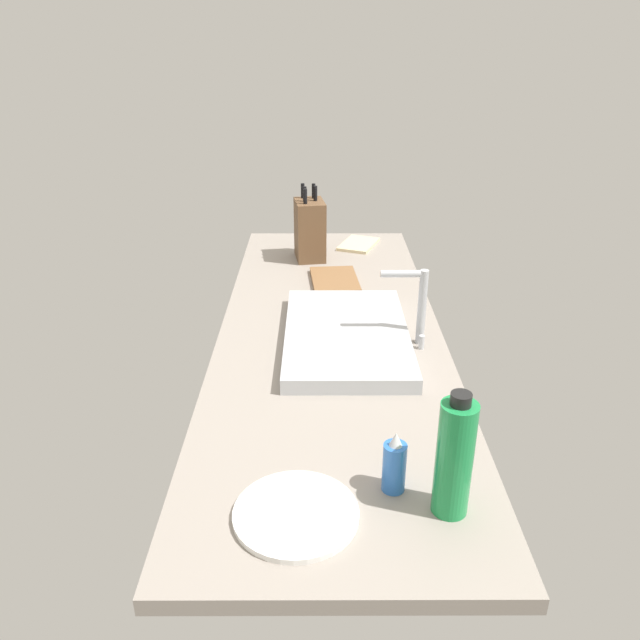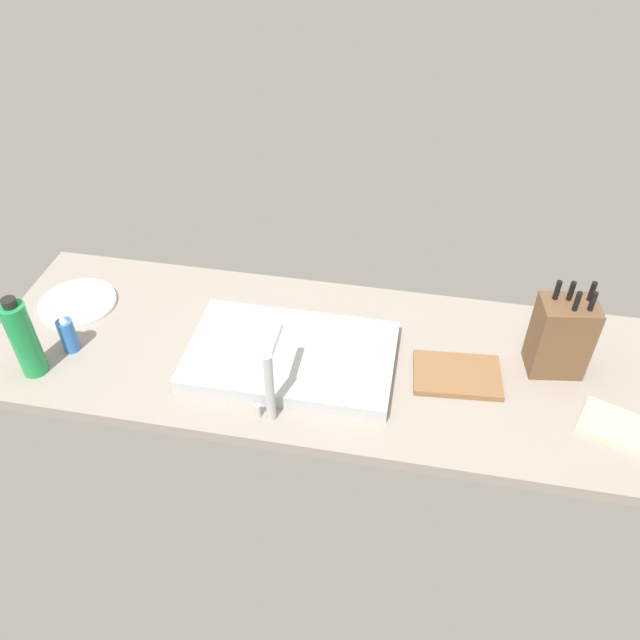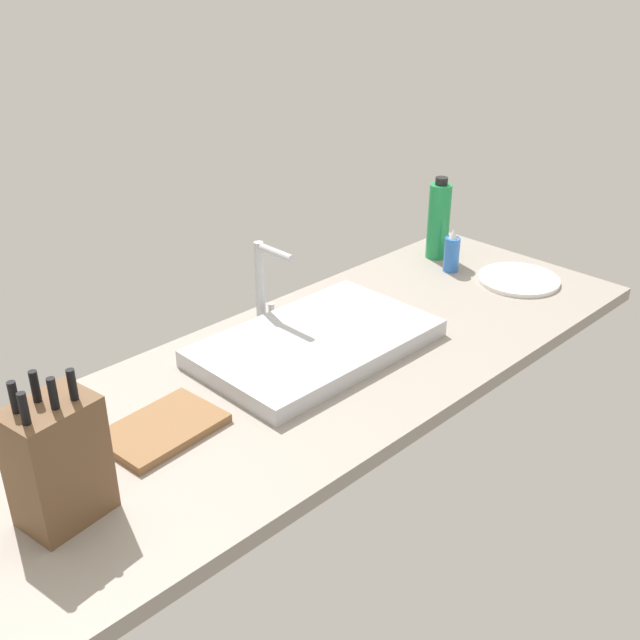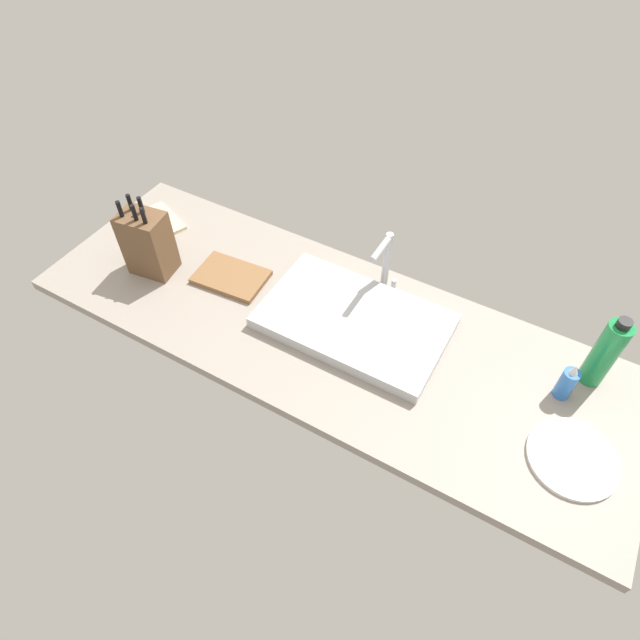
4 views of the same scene
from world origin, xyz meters
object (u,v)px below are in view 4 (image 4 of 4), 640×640
water_bottle (605,353)px  dinner_plate (573,458)px  faucet (386,259)px  cutting_board (231,277)px  sink_basin (354,321)px  dish_towel (159,221)px  soap_bottle (567,383)px  knife_block (148,243)px

water_bottle → dinner_plate: bearing=-86.4°
faucet → cutting_board: (-46.25, -21.47, -12.19)cm
water_bottle → faucet: bearing=177.5°
sink_basin → dinner_plate: 70.97cm
faucet → water_bottle: size_ratio=0.87×
faucet → dinner_plate: 77.04cm
faucet → water_bottle: (67.50, -2.92, -1.21)cm
sink_basin → dish_towel: 87.03cm
sink_basin → faucet: (0.65, 19.20, 11.01)cm
cutting_board → dinner_plate: size_ratio=1.01×
soap_bottle → dish_towel: (-148.94, 2.01, -5.05)cm
soap_bottle → dinner_plate: (7.57, -18.63, -5.05)cm
knife_block → dish_towel: 27.32cm
faucet → cutting_board: bearing=-155.1°
sink_basin → faucet: 22.14cm
dish_towel → water_bottle: bearing=2.9°
cutting_board → soap_bottle: soap_bottle is taller
sink_basin → knife_block: (-71.19, -11.23, 9.43)cm
knife_block → water_bottle: bearing=2.7°
sink_basin → dish_towel: size_ratio=2.92×
knife_block → cutting_board: 29.11cm
sink_basin → soap_bottle: size_ratio=4.34×
faucet → knife_block: 78.03cm
sink_basin → dinner_plate: sink_basin is taller
water_bottle → dinner_plate: 30.61cm
cutting_board → water_bottle: 115.77cm
faucet → soap_bottle: size_ratio=1.68×
water_bottle → dinner_plate: water_bottle is taller
cutting_board → water_bottle: water_bottle is taller
water_bottle → dish_towel: (-154.74, -7.76, -11.28)cm
cutting_board → water_bottle: bearing=9.3°
sink_basin → dinner_plate: bearing=-9.8°
sink_basin → knife_block: bearing=-171.0°
dinner_plate → dish_towel: same height
water_bottle → dish_towel: bearing=-177.1°
knife_block → dinner_plate: knife_block is taller
soap_bottle → dinner_plate: size_ratio=0.56×
faucet → dinner_plate: faucet is taller
sink_basin → faucet: size_ratio=2.59×
faucet → water_bottle: 67.57cm
soap_bottle → sink_basin: bearing=-174.0°
faucet → dish_towel: 88.78cm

